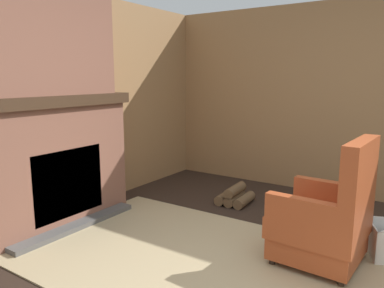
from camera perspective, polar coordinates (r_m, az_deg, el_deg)
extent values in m
cube|color=#9E7247|center=(4.18, -22.38, 5.43)|extent=(0.06, 5.86, 2.45)
cube|color=#9E7247|center=(5.06, 24.71, 5.98)|extent=(5.86, 0.06, 2.45)
cube|color=brown|center=(4.08, -19.99, -3.20)|extent=(0.40, 1.58, 1.23)
cube|color=black|center=(4.00, -18.51, -5.63)|extent=(0.08, 0.82, 0.69)
cube|color=#565451|center=(4.04, -17.08, -11.86)|extent=(0.16, 1.43, 0.06)
cube|color=#3D2819|center=(3.99, -20.58, 6.22)|extent=(0.50, 1.68, 0.11)
cube|color=brown|center=(4.00, -21.14, 14.82)|extent=(0.35, 1.39, 1.09)
cube|color=tan|center=(3.11, 7.62, -19.02)|extent=(3.91, 1.96, 0.01)
cube|color=#A84723|center=(3.36, 18.61, -13.85)|extent=(0.68, 0.68, 0.24)
cube|color=#A84723|center=(3.30, 18.76, -11.47)|extent=(0.72, 0.72, 0.18)
cube|color=#A84723|center=(3.11, 24.12, -5.25)|extent=(0.16, 0.69, 0.64)
cube|color=#A84723|center=(2.98, 16.78, -9.87)|extent=(0.62, 0.12, 0.20)
cube|color=#A84723|center=(3.52, 20.15, -6.94)|extent=(0.62, 0.12, 0.20)
cylinder|color=#332319|center=(3.28, 12.14, -17.08)|extent=(0.05, 0.05, 0.06)
cylinder|color=#332319|center=(3.74, 15.76, -13.68)|extent=(0.05, 0.05, 0.06)
cylinder|color=#332319|center=(3.12, 21.78, -19.06)|extent=(0.05, 0.05, 0.06)
cylinder|color=#332319|center=(3.60, 24.15, -15.15)|extent=(0.05, 0.05, 0.06)
cylinder|color=brown|center=(4.67, 5.16, -8.01)|extent=(0.14, 0.42, 0.12)
cylinder|color=brown|center=(4.62, 6.56, -8.23)|extent=(0.14, 0.42, 0.12)
cylinder|color=brown|center=(4.58, 7.98, -8.46)|extent=(0.14, 0.42, 0.12)
cylinder|color=brown|center=(4.59, 6.58, -7.00)|extent=(0.14, 0.42, 0.12)
cube|color=white|center=(3.64, 25.60, -13.00)|extent=(0.15, 0.35, 0.29)
cube|color=gray|center=(4.23, -17.10, 8.42)|extent=(0.12, 0.26, 0.16)
cube|color=silver|center=(4.18, -16.54, 8.53)|extent=(0.01, 0.04, 0.02)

